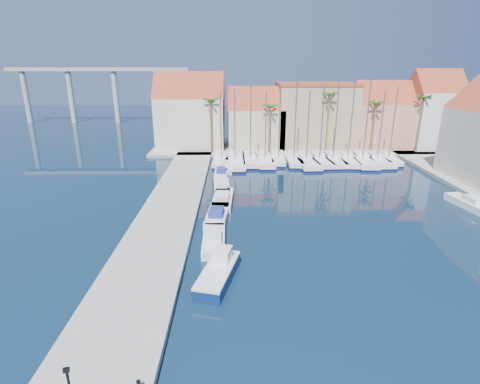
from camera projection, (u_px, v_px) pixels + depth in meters
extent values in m
plane|color=black|center=(264.00, 292.00, 26.01)|extent=(260.00, 260.00, 0.00)
cube|color=gray|center=(167.00, 216.00, 38.58)|extent=(6.00, 77.00, 0.50)
cube|color=gray|center=(297.00, 147.00, 71.53)|extent=(54.00, 16.00, 0.50)
cube|color=black|center=(66.00, 370.00, 13.45)|extent=(0.25, 0.18, 0.17)
cube|color=#0D2350|center=(218.00, 276.00, 27.24)|extent=(3.32, 6.13, 0.88)
cube|color=white|center=(218.00, 269.00, 27.07)|extent=(3.32, 6.13, 0.19)
cube|color=white|center=(222.00, 255.00, 27.97)|extent=(1.61, 1.82, 1.07)
cube|color=white|center=(214.00, 241.00, 32.82)|extent=(2.01, 5.98, 0.80)
cube|color=white|center=(214.00, 236.00, 32.04)|extent=(1.37, 2.11, 0.60)
cube|color=white|center=(217.00, 216.00, 38.15)|extent=(2.45, 6.31, 0.80)
cube|color=navy|center=(216.00, 212.00, 37.34)|extent=(1.55, 2.26, 0.60)
cube|color=white|center=(223.00, 200.00, 42.78)|extent=(2.45, 6.74, 0.80)
cube|color=white|center=(222.00, 196.00, 41.93)|extent=(1.60, 2.39, 0.60)
cube|color=white|center=(222.00, 188.00, 47.04)|extent=(2.21, 6.02, 0.80)
cube|color=white|center=(222.00, 184.00, 46.26)|extent=(1.44, 2.14, 0.60)
cube|color=white|center=(221.00, 174.00, 52.98)|extent=(1.82, 5.55, 0.80)
cube|color=navy|center=(221.00, 170.00, 52.23)|extent=(1.26, 1.95, 0.60)
cube|color=white|center=(224.00, 167.00, 56.55)|extent=(2.38, 6.54, 0.80)
cube|color=white|center=(224.00, 164.00, 55.71)|extent=(1.55, 2.32, 0.60)
cube|color=white|center=(226.00, 158.00, 62.26)|extent=(2.50, 6.24, 0.80)
cube|color=white|center=(227.00, 154.00, 61.46)|extent=(1.56, 2.25, 0.60)
cube|color=white|center=(469.00, 204.00, 41.57)|extent=(2.73, 5.91, 0.80)
cube|color=white|center=(474.00, 199.00, 40.81)|extent=(1.59, 2.17, 0.60)
cube|color=white|center=(222.00, 160.00, 60.41)|extent=(2.68, 9.29, 1.00)
cube|color=#100D44|center=(222.00, 162.00, 60.51)|extent=(2.74, 9.35, 0.28)
cube|color=white|center=(222.00, 154.00, 61.03)|extent=(1.76, 2.82, 0.60)
cylinder|color=slate|center=(221.00, 125.00, 58.17)|extent=(0.20, 0.20, 10.26)
cube|color=white|center=(235.00, 161.00, 59.84)|extent=(3.19, 11.85, 1.00)
cube|color=#100D44|center=(235.00, 163.00, 59.95)|extent=(3.25, 11.92, 0.28)
cube|color=white|center=(235.00, 154.00, 60.71)|extent=(2.19, 3.57, 0.60)
cylinder|color=slate|center=(235.00, 125.00, 57.41)|extent=(0.20, 0.20, 10.69)
cube|color=white|center=(250.00, 160.00, 60.19)|extent=(2.44, 9.12, 1.00)
cube|color=#100D44|center=(250.00, 162.00, 60.29)|extent=(2.50, 9.18, 0.28)
cube|color=white|center=(250.00, 154.00, 60.79)|extent=(1.68, 2.74, 0.60)
cylinder|color=slate|center=(251.00, 123.00, 57.80)|extent=(0.20, 0.20, 11.20)
cube|color=white|center=(265.00, 161.00, 59.78)|extent=(2.75, 9.37, 1.00)
cube|color=#100D44|center=(265.00, 163.00, 59.88)|extent=(2.81, 9.43, 0.28)
cube|color=white|center=(264.00, 155.00, 60.40)|extent=(1.79, 2.85, 0.60)
cylinder|color=slate|center=(266.00, 126.00, 57.53)|extent=(0.20, 0.20, 10.30)
cube|color=white|center=(278.00, 159.00, 60.91)|extent=(2.82, 8.42, 1.00)
cube|color=#100D44|center=(278.00, 161.00, 61.01)|extent=(2.89, 8.49, 0.28)
cube|color=white|center=(278.00, 153.00, 61.43)|extent=(1.70, 2.60, 0.60)
cylinder|color=slate|center=(279.00, 122.00, 58.56)|extent=(0.20, 0.20, 11.14)
cube|color=white|center=(293.00, 160.00, 60.32)|extent=(2.42, 8.90, 1.00)
cube|color=#100D44|center=(293.00, 162.00, 60.42)|extent=(2.49, 8.96, 0.28)
cube|color=white|center=(293.00, 154.00, 60.90)|extent=(1.65, 2.68, 0.60)
cylinder|color=slate|center=(296.00, 114.00, 57.55)|extent=(0.20, 0.20, 13.63)
cube|color=white|center=(305.00, 161.00, 59.74)|extent=(3.32, 11.05, 1.00)
cube|color=#100D44|center=(305.00, 163.00, 59.84)|extent=(3.38, 11.11, 0.28)
cube|color=white|center=(304.00, 154.00, 60.52)|extent=(2.13, 3.36, 0.60)
cylinder|color=slate|center=(308.00, 126.00, 57.40)|extent=(0.20, 0.20, 10.37)
cube|color=white|center=(318.00, 160.00, 60.23)|extent=(3.37, 10.16, 1.00)
cube|color=#100D44|center=(318.00, 162.00, 60.33)|extent=(3.44, 10.22, 0.28)
cube|color=white|center=(317.00, 154.00, 60.91)|extent=(2.05, 3.13, 0.60)
cylinder|color=slate|center=(322.00, 123.00, 57.80)|extent=(0.20, 0.20, 11.17)
cube|color=white|center=(332.00, 160.00, 60.27)|extent=(3.07, 9.86, 1.00)
cube|color=#100D44|center=(332.00, 162.00, 60.38)|extent=(3.14, 9.92, 0.28)
cube|color=white|center=(331.00, 154.00, 60.94)|extent=(1.93, 3.01, 0.60)
cylinder|color=slate|center=(337.00, 114.00, 57.43)|extent=(0.20, 0.20, 13.85)
cube|color=white|center=(347.00, 160.00, 60.12)|extent=(3.14, 9.55, 1.00)
cube|color=#100D44|center=(347.00, 162.00, 60.22)|extent=(3.21, 9.61, 0.28)
cube|color=white|center=(346.00, 154.00, 60.75)|extent=(1.92, 2.94, 0.60)
cylinder|color=slate|center=(351.00, 121.00, 57.65)|extent=(0.20, 0.20, 11.59)
cube|color=white|center=(362.00, 160.00, 60.26)|extent=(3.60, 11.19, 1.00)
cube|color=#100D44|center=(361.00, 162.00, 60.36)|extent=(3.67, 11.25, 0.28)
cube|color=white|center=(360.00, 154.00, 61.05)|extent=(2.22, 3.43, 0.60)
cylinder|color=slate|center=(367.00, 120.00, 57.65)|extent=(0.20, 0.20, 12.04)
cube|color=white|center=(376.00, 160.00, 60.26)|extent=(3.16, 9.95, 1.00)
cube|color=#100D44|center=(375.00, 162.00, 60.36)|extent=(3.23, 10.01, 0.28)
cube|color=white|center=(374.00, 154.00, 60.93)|extent=(1.97, 3.05, 0.60)
cylinder|color=slate|center=(381.00, 125.00, 57.96)|extent=(0.20, 0.20, 10.43)
cube|color=white|center=(388.00, 159.00, 61.04)|extent=(2.78, 8.58, 1.00)
cube|color=#100D44|center=(388.00, 161.00, 61.14)|extent=(2.85, 8.65, 0.28)
cube|color=white|center=(387.00, 153.00, 61.58)|extent=(1.71, 2.64, 0.60)
cylinder|color=slate|center=(394.00, 123.00, 58.72)|extent=(0.20, 0.20, 10.91)
cube|color=beige|center=(191.00, 123.00, 68.76)|extent=(12.00, 9.00, 9.00)
cube|color=maroon|center=(190.00, 97.00, 67.31)|extent=(12.30, 9.00, 9.00)
cube|color=tan|center=(256.00, 128.00, 69.26)|extent=(10.00, 8.00, 7.00)
cube|color=maroon|center=(256.00, 109.00, 68.14)|extent=(10.30, 8.00, 8.00)
cube|color=tan|center=(315.00, 116.00, 69.73)|extent=(14.00, 10.00, 11.00)
cube|color=maroon|center=(317.00, 84.00, 67.88)|extent=(14.20, 10.20, 0.50)
cube|color=tan|center=(380.00, 125.00, 69.44)|extent=(10.00, 8.00, 8.00)
cube|color=maroon|center=(382.00, 103.00, 68.16)|extent=(10.30, 8.00, 8.00)
cube|color=silver|center=(431.00, 120.00, 68.31)|extent=(8.00, 8.00, 10.00)
cube|color=maroon|center=(436.00, 92.00, 66.70)|extent=(8.30, 8.00, 8.00)
cylinder|color=brown|center=(211.00, 127.00, 64.09)|extent=(0.36, 0.36, 9.00)
sphere|color=#2B631C|center=(211.00, 101.00, 62.69)|extent=(2.60, 2.60, 2.60)
cylinder|color=brown|center=(269.00, 130.00, 64.40)|extent=(0.36, 0.36, 8.00)
sphere|color=#2B631C|center=(270.00, 107.00, 63.16)|extent=(2.60, 2.60, 2.60)
cylinder|color=brown|center=(327.00, 124.00, 64.22)|extent=(0.36, 0.36, 10.00)
sphere|color=#2B631C|center=(330.00, 95.00, 62.66)|extent=(2.60, 2.60, 2.60)
cylinder|color=brown|center=(373.00, 128.00, 64.58)|extent=(0.36, 0.36, 8.50)
sphere|color=#2B631C|center=(376.00, 104.00, 63.27)|extent=(2.60, 2.60, 2.60)
cylinder|color=brown|center=(420.00, 125.00, 64.54)|extent=(0.36, 0.36, 9.50)
sphere|color=#2B631C|center=(424.00, 97.00, 63.06)|extent=(2.60, 2.60, 2.60)
cube|color=#9E9E99|center=(98.00, 69.00, 98.59)|extent=(48.00, 2.20, 0.90)
cylinder|color=#9E9E99|center=(26.00, 97.00, 100.54)|extent=(1.40, 1.40, 14.00)
cylinder|color=#9E9E99|center=(71.00, 97.00, 100.72)|extent=(1.40, 1.40, 14.00)
cylinder|color=#9E9E99|center=(116.00, 97.00, 100.90)|extent=(1.40, 1.40, 14.00)
cylinder|color=#9E9E99|center=(160.00, 96.00, 101.08)|extent=(1.40, 1.40, 14.00)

